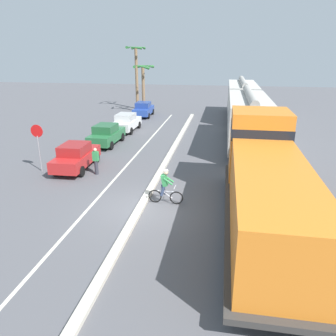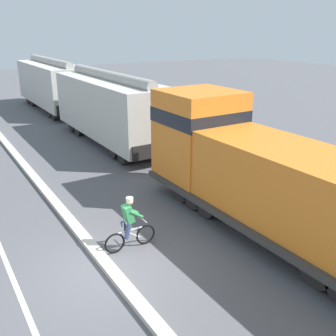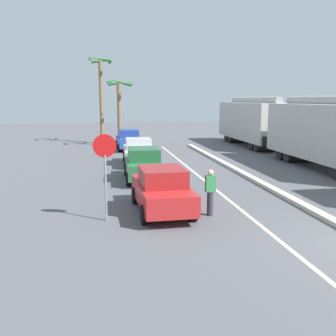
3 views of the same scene
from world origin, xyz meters
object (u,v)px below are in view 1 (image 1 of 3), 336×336
hopper_car_middle (242,99)px  cyclist (165,188)px  parked_car_blue (143,109)px  hopper_car_lead (248,120)px  palm_tree_far (143,78)px  pedestrian_by_cars (96,161)px  locomotive (264,183)px  parked_car_red (76,156)px  parked_car_green (107,134)px  parked_car_white (126,122)px  stop_sign (38,139)px  palm_tree_near (136,66)px

hopper_car_middle → cyclist: 23.13m
hopper_car_middle → cyclist: hopper_car_middle is taller
hopper_car_middle → parked_car_blue: size_ratio=2.49×
hopper_car_lead → cyclist: hopper_car_lead is taller
palm_tree_far → pedestrian_by_cars: palm_tree_far is taller
cyclist → pedestrian_by_cars: cyclist is taller
hopper_car_middle → palm_tree_far: size_ratio=1.87×
locomotive → parked_car_red: size_ratio=2.73×
parked_car_green → cyclist: cyclist is taller
hopper_car_lead → cyclist: 11.98m
parked_car_red → parked_car_white: same height
stop_sign → palm_tree_near: palm_tree_near is taller
locomotive → stop_sign: locomotive is taller
hopper_car_lead → palm_tree_near: palm_tree_near is taller
parked_car_red → palm_tree_far: (-0.62, 20.17, 3.22)m
parked_car_white → palm_tree_near: bearing=100.0°
parked_car_green → palm_tree_near: bearing=96.7°
hopper_car_middle → stop_sign: 23.22m
palm_tree_far → parked_car_blue: bearing=-77.1°
locomotive → pedestrian_by_cars: bearing=154.7°
parked_car_white → palm_tree_near: palm_tree_near is taller
hopper_car_lead → parked_car_white: (-10.61, 3.38, -1.26)m
parked_car_blue → stop_sign: 18.65m
parked_car_red → locomotive: bearing=-25.1°
parked_car_white → parked_car_blue: same height
hopper_car_lead → pedestrian_by_cars: bearing=-139.2°
palm_tree_near → palm_tree_far: bearing=-61.5°
stop_sign → cyclist: bearing=-21.2°
cyclist → pedestrian_by_cars: size_ratio=1.06×
parked_car_blue → palm_tree_far: palm_tree_far is taller
cyclist → stop_sign: bearing=158.8°
hopper_car_middle → palm_tree_near: palm_tree_near is taller
pedestrian_by_cars → stop_sign: bearing=-179.8°
hopper_car_middle → palm_tree_near: bearing=162.0°
parked_car_red → palm_tree_far: bearing=91.8°
stop_sign → palm_tree_far: (1.35, 20.90, 2.02)m
parked_car_white → parked_car_red: bearing=-90.5°
hopper_car_lead → cyclist: bearing=-111.6°
locomotive → hopper_car_lead: locomotive is taller
parked_car_white → hopper_car_lead: bearing=-17.7°
palm_tree_near → parked_car_white: bearing=-80.0°
locomotive → parked_car_green: (-10.77, 10.73, -0.98)m
hopper_car_middle → stop_sign: (-12.67, -19.47, -0.05)m
palm_tree_near → pedestrian_by_cars: 24.32m
parked_car_red → pedestrian_by_cars: (1.58, -0.72, 0.03)m
parked_car_blue → palm_tree_far: 4.05m
hopper_car_middle → parked_car_white: hopper_car_middle is taller
locomotive → cyclist: locomotive is taller
locomotive → palm_tree_far: 27.71m
parked_car_green → parked_car_white: (0.16, 4.81, 0.00)m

